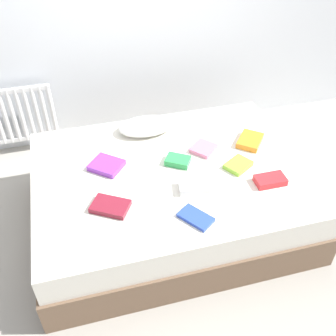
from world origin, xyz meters
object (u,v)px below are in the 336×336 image
radiator (21,115)px  textbook_maroon (110,206)px  bed (170,195)px  textbook_green (178,161)px  textbook_orange (250,141)px  textbook_pink (204,148)px  textbook_lime (238,165)px  textbook_white (194,187)px  textbook_red (270,180)px  pillow (146,126)px  textbook_purple (107,165)px  textbook_blue (196,217)px

radiator → textbook_maroon: radiator is taller
bed → textbook_green: size_ratio=11.44×
textbook_orange → textbook_pink: bearing=128.4°
textbook_green → textbook_lime: 0.44m
bed → textbook_white: textbook_white is taller
textbook_white → textbook_orange: 0.71m
textbook_white → textbook_red: size_ratio=0.98×
bed → textbook_lime: textbook_lime is taller
textbook_red → textbook_green: bearing=146.9°
bed → pillow: (-0.06, 0.53, 0.30)m
textbook_green → textbook_lime: bearing=11.8°
radiator → textbook_lime: size_ratio=3.19×
bed → textbook_green: bearing=37.8°
radiator → textbook_purple: bearing=-58.7°
textbook_maroon → textbook_orange: 1.25m
textbook_orange → textbook_lime: 0.32m
textbook_purple → textbook_maroon: bearing=-55.0°
textbook_white → textbook_pink: 0.45m
textbook_blue → textbook_white: size_ratio=1.04×
textbook_green → textbook_lime: size_ratio=0.93×
bed → textbook_red: 0.77m
textbook_green → textbook_red: textbook_red is taller
radiator → textbook_green: radiator is taller
textbook_orange → textbook_lime: (-0.20, -0.25, -0.00)m
textbook_blue → textbook_lime: size_ratio=1.16×
bed → pillow: bearing=96.1°
textbook_orange → textbook_pink: size_ratio=1.28×
radiator → textbook_maroon: bearing=-67.7°
pillow → textbook_orange: bearing=-26.1°
radiator → textbook_red: radiator is taller
textbook_pink → textbook_white: bearing=-159.7°
bed → textbook_blue: bearing=-86.1°
radiator → pillow: size_ratio=1.32×
textbook_blue → textbook_orange: 0.94m
textbook_white → textbook_pink: bearing=71.8°
textbook_white → textbook_purple: (-0.55, 0.39, -0.00)m
textbook_orange → textbook_lime: textbook_orange is taller
radiator → textbook_white: (1.18, -1.44, 0.12)m
radiator → textbook_white: radiator is taller
textbook_green → textbook_pink: (0.24, 0.10, -0.01)m
textbook_lime → textbook_red: size_ratio=0.88×
bed → textbook_purple: textbook_purple is taller
textbook_white → textbook_green: size_ratio=1.19×
bed → textbook_orange: (0.70, 0.16, 0.28)m
pillow → textbook_blue: pillow is taller
bed → radiator: bearing=131.9°
textbook_purple → radiator: bearing=161.2°
radiator → textbook_green: bearing=-44.6°
bed → textbook_white: 0.38m
textbook_maroon → bed: bearing=60.9°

